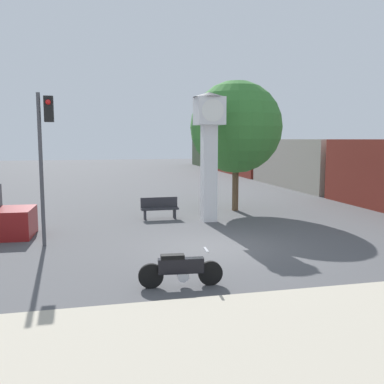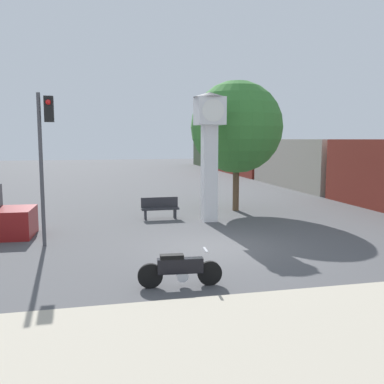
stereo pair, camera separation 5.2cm
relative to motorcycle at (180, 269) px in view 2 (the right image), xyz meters
name	(u,v)px [view 2 (the right image)]	position (x,y,z in m)	size (l,w,h in m)	color
ground_plane	(218,248)	(1.86, 3.28, -0.42)	(120.00, 120.00, 0.00)	#4C4C4F
sidewalk_strip	(351,362)	(1.86, -4.00, -0.37)	(36.00, 6.00, 0.10)	#B2A893
motorcycle	(180,269)	(0.00, 0.00, 0.00)	(1.97, 0.43, 0.87)	black
clock_tower	(209,137)	(2.75, 7.62, 3.08)	(1.34, 1.34, 5.30)	white
freight_train	(269,159)	(12.53, 24.51, 1.28)	(2.80, 44.95, 3.40)	maroon
traffic_light	(45,143)	(-3.38, 4.72, 2.88)	(0.50, 0.35, 4.84)	#47474C
street_tree	(237,127)	(4.69, 9.91, 3.55)	(4.32, 4.32, 6.14)	brown
bench	(160,207)	(0.82, 8.58, 0.07)	(1.60, 0.44, 0.92)	#2D2D33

